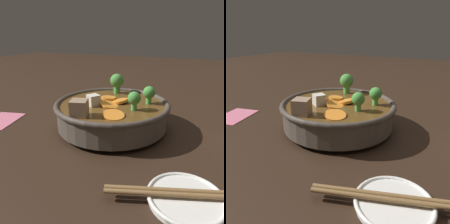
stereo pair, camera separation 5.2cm
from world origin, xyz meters
The scene contains 5 objects.
ground_plane centered at (0.00, 0.00, 0.00)m, with size 3.00×3.00×0.00m, color black.
stirfry_bowl centered at (0.00, 0.00, 0.04)m, with size 0.27×0.27×0.11m.
side_saucer centered at (0.19, 0.19, 0.01)m, with size 0.11×0.11×0.01m.
napkin centered at (0.07, -0.28, 0.00)m, with size 0.12×0.10×0.00m.
chopsticks_pair centered at (0.19, 0.19, 0.02)m, with size 0.08×0.22×0.01m.
Camera 1 is at (0.45, 0.19, 0.22)m, focal length 35.00 mm.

